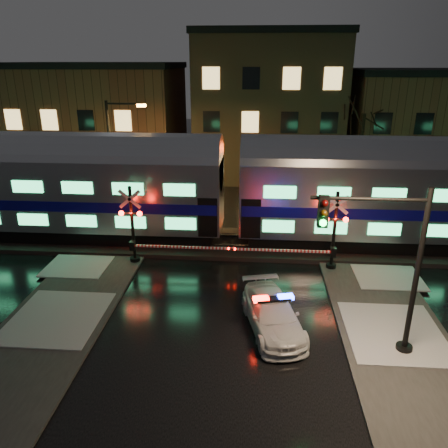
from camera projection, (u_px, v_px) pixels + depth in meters
The scene contains 13 objects.
ground at pixel (226, 289), 19.63m from camera, with size 120.00×120.00×0.00m, color black.
ballast at pixel (233, 243), 24.25m from camera, with size 90.00×4.20×0.24m, color black.
sidewalk_left at pixel (18, 369), 14.48m from camera, with size 4.00×20.00×0.12m, color #2D2D2D.
sidewalk_right at pixel (421, 390), 13.54m from camera, with size 4.00×20.00×0.12m, color #2D2D2D.
building_left at pixel (101, 121), 39.51m from camera, with size 14.00×10.00×9.00m, color #523120.
building_mid at pixel (268, 107), 38.45m from camera, with size 12.00×11.00×11.50m, color brown.
building_right at pixel (418, 127), 37.57m from camera, with size 12.00×10.00×8.50m, color #523120.
train at pixel (231, 187), 23.11m from camera, with size 51.00×3.12×5.92m.
police_car at pixel (273, 314), 16.53m from camera, with size 2.76×4.66×1.42m.
crossing_signal_right at pixel (326, 239), 20.86m from camera, with size 5.62×0.65×3.98m.
crossing_signal_left at pixel (140, 233), 21.52m from camera, with size 5.69×0.65×4.02m.
traffic_light at pixel (388, 271), 14.28m from camera, with size 3.91×0.70×6.04m.
streetlight at pixel (115, 153), 27.07m from camera, with size 2.48×0.26×7.42m.
Camera 1 is at (1.24, -17.29, 9.67)m, focal length 35.00 mm.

